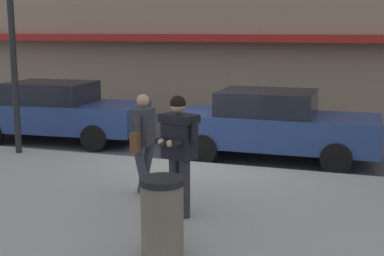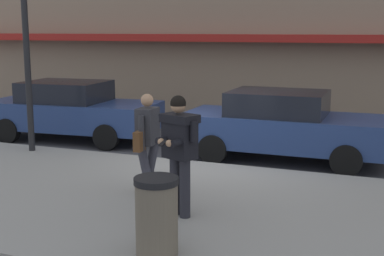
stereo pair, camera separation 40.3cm
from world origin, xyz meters
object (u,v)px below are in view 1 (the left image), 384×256
(parked_sedan_mid, at_px, (273,124))
(pedestrian_with_bag, at_px, (143,138))
(parked_sedan_near, at_px, (56,111))
(man_texting_on_phone, at_px, (179,143))
(street_lamp_post, at_px, (11,17))
(trash_bin, at_px, (162,217))

(parked_sedan_mid, xyz_separation_m, pedestrian_with_bag, (-1.50, -3.74, 0.32))
(parked_sedan_near, distance_m, man_texting_on_phone, 6.96)
(man_texting_on_phone, bearing_deg, street_lamp_post, 150.09)
(man_texting_on_phone, height_order, trash_bin, man_texting_on_phone)
(parked_sedan_mid, xyz_separation_m, street_lamp_post, (-5.43, -1.76, 2.35))
(parked_sedan_mid, bearing_deg, pedestrian_with_bag, -111.86)
(man_texting_on_phone, xyz_separation_m, street_lamp_post, (-4.84, 2.78, 1.89))
(pedestrian_with_bag, height_order, street_lamp_post, street_lamp_post)
(man_texting_on_phone, relative_size, trash_bin, 1.84)
(parked_sedan_near, distance_m, pedestrian_with_bag, 5.74)
(parked_sedan_near, distance_m, trash_bin, 8.14)
(pedestrian_with_bag, distance_m, street_lamp_post, 4.84)
(street_lamp_post, bearing_deg, parked_sedan_near, 97.04)
(man_texting_on_phone, xyz_separation_m, trash_bin, (0.28, -1.38, -0.62))
(street_lamp_post, relative_size, trash_bin, 4.98)
(parked_sedan_near, relative_size, pedestrian_with_bag, 2.72)
(street_lamp_post, height_order, trash_bin, street_lamp_post)
(pedestrian_with_bag, relative_size, street_lamp_post, 0.35)
(parked_sedan_mid, distance_m, street_lamp_post, 6.17)
(man_texting_on_phone, xyz_separation_m, pedestrian_with_bag, (-0.92, 0.80, -0.14))
(man_texting_on_phone, bearing_deg, pedestrian_with_bag, 138.82)
(pedestrian_with_bag, bearing_deg, parked_sedan_mid, 68.14)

